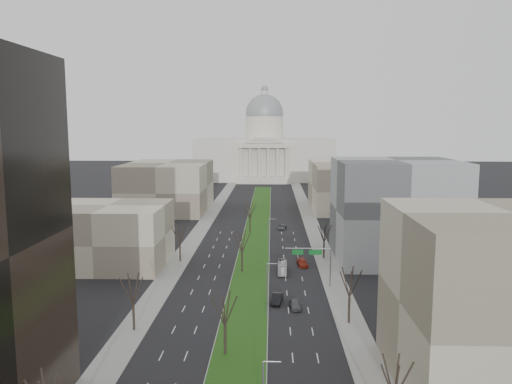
% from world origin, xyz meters
% --- Properties ---
extents(ground, '(600.00, 600.00, 0.00)m').
position_xyz_m(ground, '(0.00, 120.00, 0.00)').
color(ground, black).
rests_on(ground, ground).
extents(median, '(8.00, 222.03, 0.20)m').
position_xyz_m(median, '(0.00, 118.99, 0.10)').
color(median, '#999993').
rests_on(median, ground).
extents(sidewalk_left, '(5.00, 330.00, 0.15)m').
position_xyz_m(sidewalk_left, '(-17.50, 95.00, 0.07)').
color(sidewalk_left, gray).
rests_on(sidewalk_left, ground).
extents(sidewalk_right, '(5.00, 330.00, 0.15)m').
position_xyz_m(sidewalk_right, '(17.50, 95.00, 0.07)').
color(sidewalk_right, gray).
rests_on(sidewalk_right, ground).
extents(capitol, '(80.00, 46.00, 55.00)m').
position_xyz_m(capitol, '(0.00, 269.59, 16.31)').
color(capitol, beige).
rests_on(capitol, ground).
extents(building_beige_left, '(26.00, 22.00, 14.00)m').
position_xyz_m(building_beige_left, '(-33.00, 85.00, 7.00)').
color(building_beige_left, gray).
rests_on(building_beige_left, ground).
extents(building_tan_right, '(26.00, 24.00, 22.00)m').
position_xyz_m(building_tan_right, '(33.00, 32.00, 11.00)').
color(building_tan_right, gray).
rests_on(building_tan_right, ground).
extents(building_grey_right, '(28.00, 26.00, 24.00)m').
position_xyz_m(building_grey_right, '(34.00, 92.00, 12.00)').
color(building_grey_right, '#57595C').
rests_on(building_grey_right, ground).
extents(building_far_left, '(30.00, 40.00, 18.00)m').
position_xyz_m(building_far_left, '(-35.00, 160.00, 9.00)').
color(building_far_left, gray).
rests_on(building_far_left, ground).
extents(building_far_right, '(30.00, 40.00, 18.00)m').
position_xyz_m(building_far_right, '(35.00, 165.00, 9.00)').
color(building_far_right, gray).
rests_on(building_far_right, ground).
extents(tree_left_mid, '(5.40, 5.40, 9.72)m').
position_xyz_m(tree_left_mid, '(-17.20, 48.00, 7.00)').
color(tree_left_mid, black).
rests_on(tree_left_mid, ground).
extents(tree_left_far, '(5.28, 5.28, 9.50)m').
position_xyz_m(tree_left_far, '(-17.20, 88.00, 6.84)').
color(tree_left_far, black).
rests_on(tree_left_far, ground).
extents(tree_right_near, '(5.16, 5.16, 9.29)m').
position_xyz_m(tree_right_near, '(17.20, 22.00, 6.69)').
color(tree_right_near, black).
rests_on(tree_right_near, ground).
extents(tree_right_mid, '(5.52, 5.52, 9.94)m').
position_xyz_m(tree_right_mid, '(17.20, 52.00, 7.16)').
color(tree_right_mid, black).
rests_on(tree_right_mid, ground).
extents(tree_right_far, '(5.04, 5.04, 9.07)m').
position_xyz_m(tree_right_far, '(17.20, 92.00, 6.53)').
color(tree_right_far, black).
rests_on(tree_right_far, ground).
extents(tree_median_a, '(5.40, 5.40, 9.72)m').
position_xyz_m(tree_median_a, '(-2.00, 40.00, 7.00)').
color(tree_median_a, black).
rests_on(tree_median_a, ground).
extents(tree_median_b, '(5.40, 5.40, 9.72)m').
position_xyz_m(tree_median_b, '(-2.00, 80.00, 7.00)').
color(tree_median_b, black).
rests_on(tree_median_b, ground).
extents(tree_median_c, '(5.40, 5.40, 9.72)m').
position_xyz_m(tree_median_c, '(-2.00, 120.00, 7.00)').
color(tree_median_c, black).
rests_on(tree_median_c, ground).
extents(streetlamp_median_b, '(1.90, 0.20, 9.16)m').
position_xyz_m(streetlamp_median_b, '(3.76, 55.00, 4.81)').
color(streetlamp_median_b, gray).
rests_on(streetlamp_median_b, ground).
extents(streetlamp_median_c, '(1.90, 0.20, 9.16)m').
position_xyz_m(streetlamp_median_c, '(3.76, 95.00, 4.81)').
color(streetlamp_median_c, gray).
rests_on(streetlamp_median_c, ground).
extents(mast_arm_signs, '(9.12, 0.24, 8.09)m').
position_xyz_m(mast_arm_signs, '(13.49, 70.03, 6.11)').
color(mast_arm_signs, gray).
rests_on(mast_arm_signs, ground).
extents(car_grey_near, '(2.30, 4.66, 1.53)m').
position_xyz_m(car_grey_near, '(8.69, 58.38, 0.76)').
color(car_grey_near, '#4A4D51').
rests_on(car_grey_near, ground).
extents(car_black, '(2.53, 5.31, 1.68)m').
position_xyz_m(car_black, '(5.53, 61.04, 0.84)').
color(car_black, black).
rests_on(car_black, ground).
extents(car_red, '(2.73, 5.46, 1.52)m').
position_xyz_m(car_red, '(11.59, 85.29, 0.76)').
color(car_red, maroon).
rests_on(car_red, ground).
extents(car_grey_far, '(2.93, 5.13, 1.35)m').
position_xyz_m(car_grey_far, '(7.71, 126.06, 0.67)').
color(car_grey_far, '#4F5257').
rests_on(car_grey_far, ground).
extents(box_van, '(2.15, 8.22, 2.28)m').
position_xyz_m(box_van, '(6.91, 80.17, 1.14)').
color(box_van, silver).
rests_on(box_van, ground).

